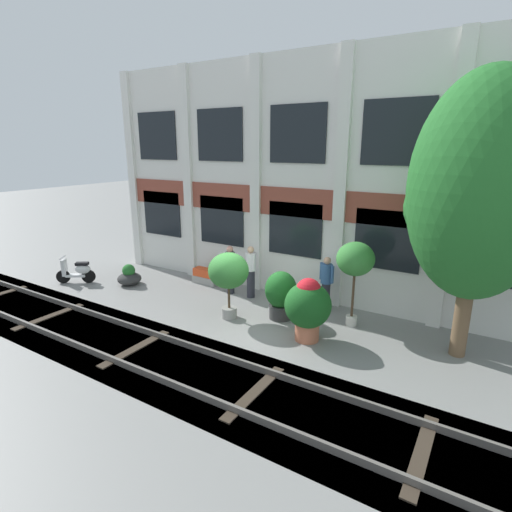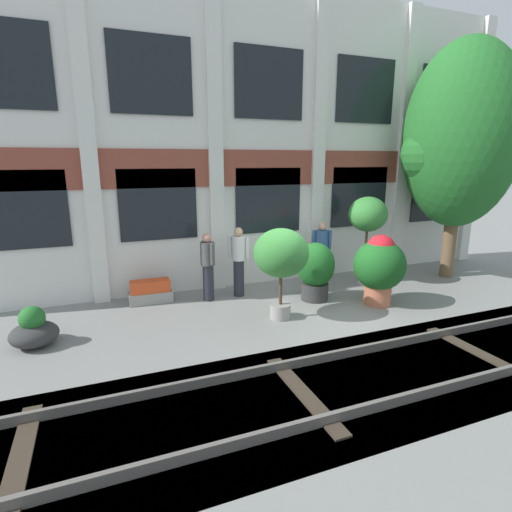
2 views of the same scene
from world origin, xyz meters
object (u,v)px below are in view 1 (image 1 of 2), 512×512
Objects in this scene: broadleaf_tree at (481,193)px; resident_watching_tracks at (230,268)px; potted_plant_square_trough at (206,276)px; potted_plant_tall_urn at (355,261)px; potted_plant_wide_bowl at (129,277)px; potted_plant_low_pan at (228,272)px; resident_by_doorway at (251,270)px; scooter_near_curb at (77,271)px; resident_near_plants at (326,282)px; potted_plant_ribbed_drum at (281,293)px; potted_plant_glazed_jar at (308,306)px.

broadleaf_tree is 3.91× the size of resident_watching_tracks.
potted_plant_square_trough is 0.43× the size of potted_plant_tall_urn.
potted_plant_tall_urn is (5.62, -0.60, 1.60)m from potted_plant_square_trough.
potted_plant_low_pan is at bearing -5.65° from potted_plant_wide_bowl.
potted_plant_low_pan is at bearing 43.55° from resident_by_doorway.
potted_plant_wide_bowl is (-10.56, -0.67, -3.56)m from broadleaf_tree.
potted_plant_tall_urn reaches higher than scooter_near_curb.
scooter_near_curb is 6.46m from resident_by_doorway.
potted_plant_square_trough is 1.21× the size of potted_plant_wide_bowl.
scooter_near_curb is at bearing -169.47° from potted_plant_tall_urn.
potted_plant_square_trough is at bearing -68.84° from resident_near_plants.
potted_plant_ribbed_drum is 0.85× the size of potted_plant_glazed_jar.
potted_plant_low_pan is at bearing 178.69° from potted_plant_glazed_jar.
potted_plant_wide_bowl is (-7.19, 0.52, -0.65)m from potted_plant_glazed_jar.
potted_plant_tall_urn is 9.86m from scooter_near_curb.
potted_plant_low_pan is 1.17× the size of potted_plant_glazed_jar.
potted_plant_wide_bowl is at bearing 175.84° from potted_plant_glazed_jar.
potted_plant_square_trough is at bearing 173.87° from potted_plant_tall_urn.
potted_plant_ribbed_drum is 1.60m from potted_plant_low_pan.
potted_plant_wide_bowl reaches higher than potted_plant_square_trough.
potted_plant_low_pan is at bearing -169.04° from broadleaf_tree.
resident_by_doorway is at bearing 164.63° from scooter_near_curb.
potted_plant_tall_urn is at bearing 81.13° from resident_near_plants.
potted_plant_ribbed_drum is 0.72× the size of potted_plant_low_pan.
resident_by_doorway is at bearing 174.82° from potted_plant_tall_urn.
resident_near_plants is (2.15, 1.98, -0.48)m from potted_plant_low_pan.
potted_plant_wide_bowl is at bearing -56.22° from resident_near_plants.
potted_plant_glazed_jar reaches higher than scooter_near_curb.
potted_plant_wide_bowl is 4.59m from resident_by_doorway.
resident_watching_tracks is at bearing -63.14° from resident_near_plants.
resident_by_doorway reaches higher than potted_plant_glazed_jar.
broadleaf_tree is 3.30× the size of potted_plant_low_pan.
potted_plant_low_pan reaches higher than potted_plant_ribbed_drum.
potted_plant_low_pan is 2.07m from resident_watching_tracks.
potted_plant_tall_urn is at bearing -6.13° from potted_plant_square_trough.
potted_plant_tall_urn is 1.38× the size of resident_by_doorway.
resident_by_doorway is at bearing 168.63° from resident_watching_tracks.
scooter_near_curb is at bearing -177.83° from potted_plant_glazed_jar.
potted_plant_ribbed_drum is 0.59× the size of potted_plant_tall_urn.
broadleaf_tree is 5.53m from potted_plant_ribbed_drum.
broadleaf_tree is 4.81m from resident_near_plants.
potted_plant_low_pan is 2.52m from potted_plant_glazed_jar.
scooter_near_curb is (-12.28, -1.53, -3.40)m from broadleaf_tree.
potted_plant_square_trough is at bearing 174.08° from broadleaf_tree.
resident_by_doorway is at bearing 101.33° from potted_plant_low_pan.
potted_plant_ribbed_drum is 6.00m from potted_plant_wide_bowl.
potted_plant_tall_urn is 1.99× the size of scooter_near_curb.
resident_watching_tracks is at bearing 154.50° from potted_plant_glazed_jar.
resident_watching_tracks is (1.33, -0.33, 0.62)m from potted_plant_square_trough.
potted_plant_ribbed_drum is 2.28m from potted_plant_tall_urn.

